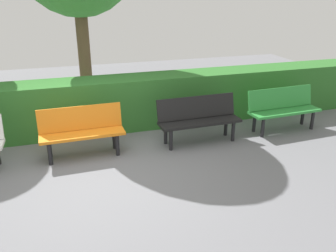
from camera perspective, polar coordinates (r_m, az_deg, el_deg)
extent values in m
plane|color=slate|center=(5.83, -10.68, -7.53)|extent=(17.26, 17.26, 0.00)
cube|color=#2D8C38|center=(7.64, 18.23, 2.24)|extent=(1.53, 0.49, 0.05)
cube|color=#2D8C38|center=(7.71, 17.57, 4.34)|extent=(1.52, 0.20, 0.42)
cylinder|color=black|center=(7.98, 22.14, 0.86)|extent=(0.07, 0.07, 0.39)
cylinder|color=black|center=(8.19, 20.77, 1.56)|extent=(0.07, 0.07, 0.39)
cylinder|color=black|center=(7.25, 14.95, -0.27)|extent=(0.07, 0.07, 0.39)
cylinder|color=black|center=(7.48, 13.66, 0.53)|extent=(0.07, 0.07, 0.39)
cube|color=black|center=(6.71, 5.15, 0.65)|extent=(1.58, 0.46, 0.05)
cube|color=black|center=(6.79, 4.57, 3.04)|extent=(1.57, 0.18, 0.42)
cylinder|color=black|center=(6.94, 10.39, -0.87)|extent=(0.07, 0.07, 0.39)
cylinder|color=black|center=(7.18, 9.25, -0.01)|extent=(0.07, 0.07, 0.39)
cylinder|color=black|center=(6.44, 0.46, -2.27)|extent=(0.07, 0.07, 0.39)
cylinder|color=black|center=(6.71, -0.39, -1.30)|extent=(0.07, 0.07, 0.39)
cube|color=orange|center=(6.30, -13.54, -1.30)|extent=(1.44, 0.45, 0.05)
cube|color=orange|center=(6.39, -13.90, 1.27)|extent=(1.44, 0.13, 0.42)
cylinder|color=black|center=(6.31, -8.11, -3.03)|extent=(0.07, 0.07, 0.39)
cylinder|color=black|center=(6.58, -8.61, -2.00)|extent=(0.07, 0.07, 0.39)
cylinder|color=black|center=(6.24, -18.41, -4.29)|extent=(0.07, 0.07, 0.39)
cylinder|color=black|center=(6.51, -18.47, -3.19)|extent=(0.07, 0.07, 0.39)
cube|color=#2D6B28|center=(7.51, -5.89, 3.85)|extent=(13.26, 0.79, 1.06)
cylinder|color=brown|center=(8.61, -13.27, 11.16)|extent=(0.28, 0.28, 2.66)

